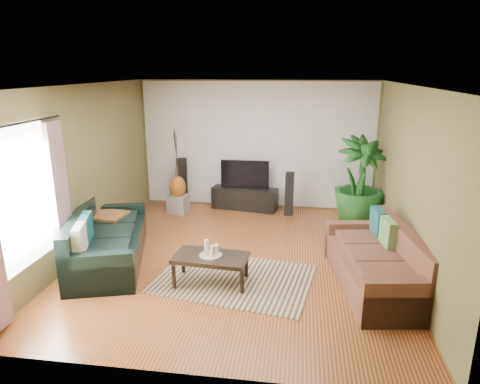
% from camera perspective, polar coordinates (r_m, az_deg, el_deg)
% --- Properties ---
extents(floor, '(5.50, 5.50, 0.00)m').
position_cam_1_polar(floor, '(6.95, -0.23, -8.80)').
color(floor, '#9C5428').
rests_on(floor, ground).
extents(ceiling, '(5.50, 5.50, 0.00)m').
position_cam_1_polar(ceiling, '(6.30, -0.26, 14.04)').
color(ceiling, white).
rests_on(ceiling, ground).
extents(wall_back, '(5.00, 0.00, 5.00)m').
position_cam_1_polar(wall_back, '(9.16, 2.25, 6.25)').
color(wall_back, brown).
rests_on(wall_back, ground).
extents(wall_front, '(5.00, 0.00, 5.00)m').
position_cam_1_polar(wall_front, '(3.93, -6.10, -7.78)').
color(wall_front, brown).
rests_on(wall_front, ground).
extents(wall_left, '(0.00, 5.50, 5.50)m').
position_cam_1_polar(wall_left, '(7.28, -20.14, 2.61)').
color(wall_left, brown).
rests_on(wall_left, ground).
extents(wall_right, '(0.00, 5.50, 5.50)m').
position_cam_1_polar(wall_right, '(6.62, 21.69, 1.16)').
color(wall_right, brown).
rests_on(wall_right, ground).
extents(backwall_panel, '(4.90, 0.00, 4.90)m').
position_cam_1_polar(backwall_panel, '(9.15, 2.24, 6.24)').
color(backwall_panel, white).
rests_on(backwall_panel, ground).
extents(window_pane, '(0.00, 1.80, 1.80)m').
position_cam_1_polar(window_pane, '(5.94, -27.12, -0.64)').
color(window_pane, white).
rests_on(window_pane, ground).
extents(curtain_far, '(0.08, 0.35, 2.20)m').
position_cam_1_polar(curtain_far, '(6.58, -22.83, -0.87)').
color(curtain_far, gray).
rests_on(curtain_far, ground).
extents(curtain_rod, '(0.03, 1.90, 0.03)m').
position_cam_1_polar(curtain_rod, '(5.74, -27.87, 7.96)').
color(curtain_rod, black).
rests_on(curtain_rod, ground).
extents(sofa_left, '(1.56, 2.44, 0.85)m').
position_cam_1_polar(sofa_left, '(6.99, -17.13, -5.62)').
color(sofa_left, black).
rests_on(sofa_left, floor).
extents(sofa_right, '(1.25, 2.20, 0.85)m').
position_cam_1_polar(sofa_right, '(6.23, 17.61, -8.41)').
color(sofa_right, brown).
rests_on(sofa_right, floor).
extents(area_rug, '(2.40, 1.88, 0.01)m').
position_cam_1_polar(area_rug, '(6.32, -0.79, -11.48)').
color(area_rug, tan).
rests_on(area_rug, floor).
extents(coffee_table, '(1.07, 0.64, 0.42)m').
position_cam_1_polar(coffee_table, '(6.14, -3.89, -10.22)').
color(coffee_table, black).
rests_on(coffee_table, floor).
extents(candle_tray, '(0.32, 0.32, 0.01)m').
position_cam_1_polar(candle_tray, '(6.05, -3.93, -8.39)').
color(candle_tray, '#9B9A95').
rests_on(candle_tray, coffee_table).
extents(candle_tall, '(0.07, 0.07, 0.20)m').
position_cam_1_polar(candle_tall, '(6.04, -4.45, -7.29)').
color(candle_tall, silver).
rests_on(candle_tall, candle_tray).
extents(candle_mid, '(0.07, 0.07, 0.16)m').
position_cam_1_polar(candle_mid, '(5.97, -3.65, -7.82)').
color(candle_mid, beige).
rests_on(candle_mid, candle_tray).
extents(candle_short, '(0.07, 0.07, 0.13)m').
position_cam_1_polar(candle_short, '(6.06, -3.17, -7.58)').
color(candle_short, '#EEE8C9').
rests_on(candle_short, candle_tray).
extents(tv_stand, '(1.44, 0.64, 0.46)m').
position_cam_1_polar(tv_stand, '(9.21, 0.64, -0.85)').
color(tv_stand, black).
rests_on(tv_stand, floor).
extents(television, '(1.02, 0.06, 0.60)m').
position_cam_1_polar(television, '(9.07, 0.65, 2.38)').
color(television, black).
rests_on(television, tv_stand).
extents(speaker_left, '(0.22, 0.24, 1.06)m').
position_cam_1_polar(speaker_left, '(9.39, -7.66, 1.25)').
color(speaker_left, black).
rests_on(speaker_left, floor).
extents(speaker_right, '(0.18, 0.20, 0.90)m').
position_cam_1_polar(speaker_right, '(8.83, 6.59, -0.23)').
color(speaker_right, black).
rests_on(speaker_right, floor).
extents(potted_plant, '(1.29, 1.29, 1.72)m').
position_cam_1_polar(potted_plant, '(8.38, 15.64, 1.26)').
color(potted_plant, '#194B1A').
rests_on(potted_plant, floor).
extents(plant_pot, '(0.32, 0.32, 0.25)m').
position_cam_1_polar(plant_pot, '(8.60, 15.27, -3.48)').
color(plant_pot, black).
rests_on(plant_pot, floor).
extents(pedestal, '(0.43, 0.43, 0.38)m').
position_cam_1_polar(pedestal, '(9.07, -8.22, -1.58)').
color(pedestal, gray).
rests_on(pedestal, floor).
extents(vase, '(0.34, 0.34, 0.48)m').
position_cam_1_polar(vase, '(8.97, -8.31, 0.61)').
color(vase, '#944D1A').
rests_on(vase, pedestal).
extents(side_table, '(0.59, 0.59, 0.56)m').
position_cam_1_polar(side_table, '(7.67, -16.92, -4.81)').
color(side_table, brown).
rests_on(side_table, floor).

